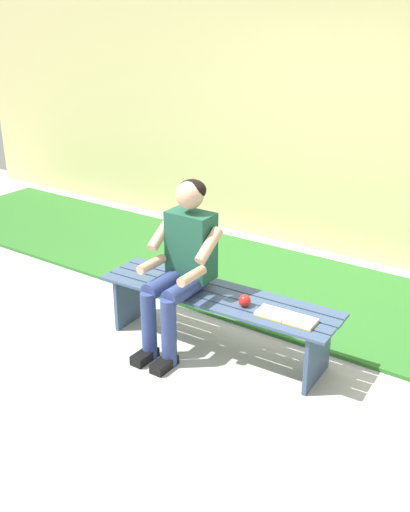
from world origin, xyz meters
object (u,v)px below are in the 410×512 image
bench_near (217,307)px  apple (245,301)px  person_seated (181,261)px  book_open (286,317)px

bench_near → apple: 0.30m
person_seated → apple: size_ratio=14.69×
person_seated → apple: person_seated is taller
bench_near → person_seated: (0.24, 0.10, 0.34)m
person_seated → book_open: (-0.82, -0.06, -0.23)m
bench_near → apple: apple is taller
apple → book_open: apple is taller
apple → book_open: bearing=-179.6°
bench_near → person_seated: 0.43m
bench_near → person_seated: person_seated is taller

